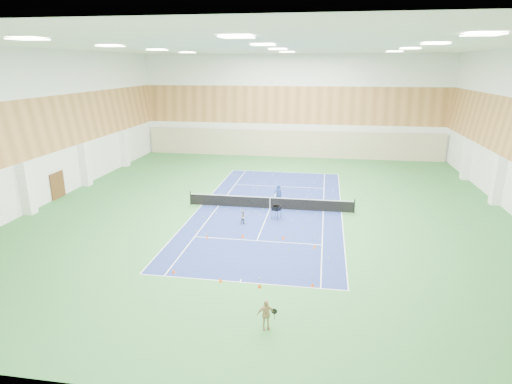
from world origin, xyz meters
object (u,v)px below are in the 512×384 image
(tennis_net, at_px, (270,202))
(coach, at_px, (278,195))
(ball_cart, at_px, (276,212))
(child_court, at_px, (244,217))
(child_apron, at_px, (266,315))

(tennis_net, xyz_separation_m, coach, (0.53, 0.77, 0.34))
(ball_cart, bearing_deg, tennis_net, 133.43)
(tennis_net, height_order, child_court, tennis_net)
(child_apron, distance_m, ball_cart, 13.57)
(child_court, bearing_deg, coach, 23.49)
(coach, bearing_deg, child_court, 43.31)
(coach, bearing_deg, ball_cart, 71.29)
(coach, bearing_deg, child_apron, 71.57)
(tennis_net, relative_size, child_court, 12.12)
(coach, distance_m, child_court, 4.81)
(tennis_net, distance_m, coach, 1.00)
(child_apron, relative_size, ball_cart, 1.37)
(coach, relative_size, child_apron, 1.32)
(tennis_net, xyz_separation_m, child_apron, (1.86, -15.64, 0.12))
(child_court, bearing_deg, ball_cart, -7.94)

